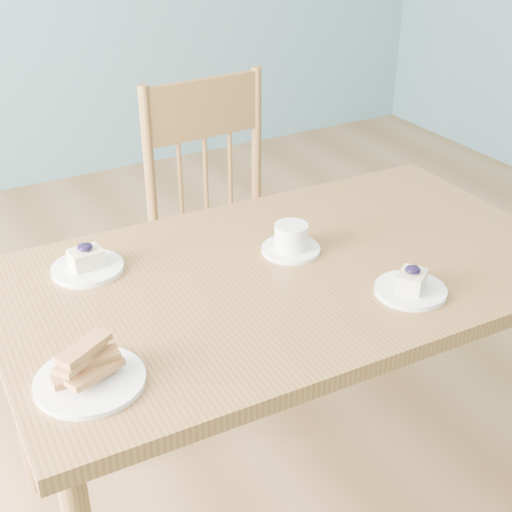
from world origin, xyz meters
TOP-DOWN VIEW (x-y plane):
  - room at (0.00, 0.00)m, footprint 5.01×5.01m
  - dining_table at (-0.01, -0.13)m, footprint 1.43×0.84m
  - dining_chair at (0.16, 0.54)m, footprint 0.49×0.46m
  - cheesecake_plate_near at (0.17, -0.36)m, footprint 0.17×0.17m
  - cheesecake_plate_far at (-0.45, 0.10)m, footprint 0.17×0.17m
  - coffee_cup at (0.04, -0.05)m, footprint 0.15×0.15m
  - biscotti_plate at (-0.58, -0.31)m, footprint 0.21×0.21m

SIDE VIEW (x-z plane):
  - dining_chair at x=0.16m, z-range 0.01..1.03m
  - dining_table at x=-0.01m, z-range 0.30..1.06m
  - cheesecake_plate_near at x=0.17m, z-range 0.74..0.81m
  - cheesecake_plate_far at x=-0.45m, z-range 0.74..0.81m
  - biscotti_plate at x=-0.58m, z-range 0.74..0.82m
  - coffee_cup at x=0.04m, z-range 0.75..0.82m
  - room at x=0.00m, z-range -0.01..2.71m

